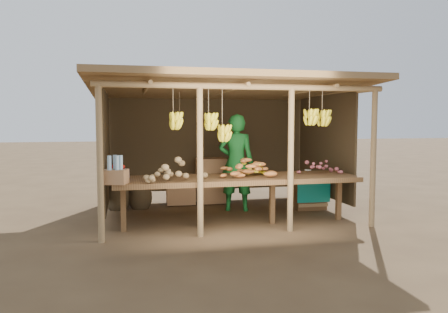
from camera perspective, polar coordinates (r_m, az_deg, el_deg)
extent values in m
plane|color=brown|center=(8.10, 0.00, -7.43)|extent=(60.00, 60.00, 0.00)
cylinder|color=#9D7C51|center=(6.26, -15.90, -0.98)|extent=(0.09, 0.09, 2.20)
cylinder|color=#9D7C51|center=(7.34, 18.92, -0.24)|extent=(0.09, 0.09, 2.20)
cylinder|color=#9D7C51|center=(9.24, -14.93, 0.81)|extent=(0.09, 0.09, 2.20)
cylinder|color=#9D7C51|center=(10.01, 9.85, 1.18)|extent=(0.09, 0.09, 2.20)
cylinder|color=#9D7C51|center=(6.34, -3.15, -0.74)|extent=(0.09, 0.09, 2.20)
cylinder|color=#9D7C51|center=(6.72, 8.71, -0.48)|extent=(0.09, 0.09, 2.20)
cylinder|color=#9D7C51|center=(6.48, 2.99, 9.12)|extent=(4.40, 0.09, 0.09)
cylinder|color=#9D7C51|center=(9.40, -2.05, 7.74)|extent=(4.40, 0.09, 0.09)
cube|color=olive|center=(7.94, 0.00, 8.96)|extent=(4.70, 3.50, 0.28)
cube|color=#41321E|center=(9.38, -2.01, 1.69)|extent=(4.20, 0.04, 1.98)
cube|color=#41321E|center=(7.94, -15.13, 0.99)|extent=(0.04, 2.40, 1.98)
cube|color=#41321E|center=(8.82, 13.01, 1.38)|extent=(0.04, 2.40, 1.98)
cube|color=brown|center=(7.06, 1.72, -2.96)|extent=(3.90, 1.05, 0.08)
cube|color=brown|center=(6.90, -13.01, -6.62)|extent=(0.08, 0.08, 0.72)
cube|color=brown|center=(7.00, -3.08, -6.35)|extent=(0.08, 0.08, 0.72)
cube|color=brown|center=(7.29, 6.30, -5.92)|extent=(0.08, 0.08, 0.72)
cube|color=brown|center=(7.76, 14.74, -5.40)|extent=(0.08, 0.08, 0.72)
cylinder|color=navy|center=(7.02, -13.90, -2.22)|extent=(0.41, 0.41, 0.14)
cube|color=#996B44|center=(6.41, -14.00, -2.58)|extent=(0.39, 0.34, 0.21)
imported|color=#1A762B|center=(8.23, 1.59, -0.81)|extent=(0.76, 0.62, 1.82)
cube|color=brown|center=(8.66, 10.89, -4.88)|extent=(0.60, 0.51, 0.54)
cube|color=#0B8377|center=(8.62, 10.92, -2.92)|extent=(0.67, 0.58, 0.05)
cube|color=#996B44|center=(9.02, -1.71, -4.56)|extent=(0.58, 0.46, 0.46)
cube|color=#996B44|center=(8.96, -1.71, -1.67)|extent=(0.58, 0.46, 0.46)
cube|color=#996B44|center=(8.92, -5.68, -4.68)|extent=(0.58, 0.46, 0.46)
ellipsoid|color=#41321E|center=(8.63, -13.67, -4.98)|extent=(0.46, 0.46, 0.62)
ellipsoid|color=#41321E|center=(8.64, -10.89, -4.93)|extent=(0.46, 0.46, 0.62)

